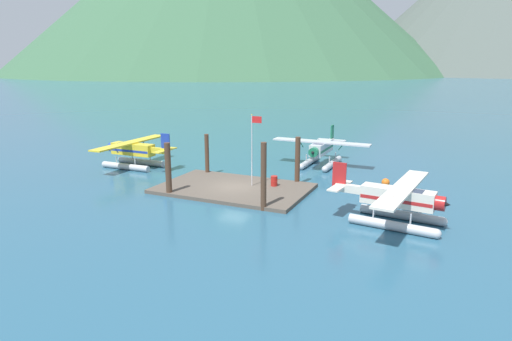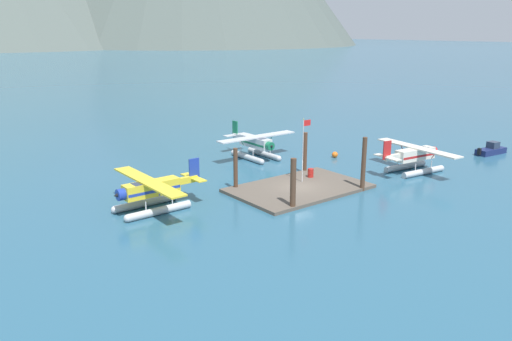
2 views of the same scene
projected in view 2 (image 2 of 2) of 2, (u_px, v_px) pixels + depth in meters
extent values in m
plane|color=#285670|center=(299.00, 190.00, 47.87)|extent=(1200.00, 1200.00, 0.00)
cube|color=brown|center=(299.00, 188.00, 47.83)|extent=(12.71, 8.10, 0.30)
cylinder|color=#4C3323|center=(293.00, 184.00, 42.05)|extent=(0.49, 0.49, 4.44)
cylinder|color=#4C3323|center=(364.00, 164.00, 46.87)|extent=(0.43, 0.43, 5.14)
cylinder|color=#4C3323|center=(236.00, 169.00, 47.29)|extent=(0.40, 0.40, 4.05)
cylinder|color=#4C3323|center=(305.00, 153.00, 52.91)|extent=(0.46, 0.46, 4.35)
cylinder|color=silver|center=(303.00, 151.00, 48.47)|extent=(0.08, 0.08, 6.13)
cube|color=red|center=(307.00, 123.00, 48.00)|extent=(0.90, 0.03, 0.56)
sphere|color=gold|center=(304.00, 119.00, 47.63)|extent=(0.10, 0.10, 0.10)
cylinder|color=#AD1E19|center=(311.00, 173.00, 50.77)|extent=(0.58, 0.58, 0.88)
torus|color=#AD1E19|center=(311.00, 173.00, 50.77)|extent=(0.62, 0.62, 0.04)
sphere|color=orange|center=(335.00, 155.00, 59.78)|extent=(0.71, 0.71, 0.71)
cylinder|color=#B7BABF|center=(160.00, 211.00, 41.40)|extent=(5.60, 0.68, 0.64)
sphere|color=#B7BABF|center=(128.00, 218.00, 39.73)|extent=(0.64, 0.64, 0.64)
cylinder|color=#B7BABF|center=(146.00, 203.00, 43.29)|extent=(5.60, 0.68, 0.64)
sphere|color=#B7BABF|center=(115.00, 210.00, 41.63)|extent=(0.64, 0.64, 0.64)
cylinder|color=#B7BABF|center=(146.00, 206.00, 40.50)|extent=(0.10, 0.10, 0.70)
cylinder|color=#B7BABF|center=(172.00, 200.00, 41.93)|extent=(0.10, 0.10, 0.70)
cylinder|color=#B7BABF|center=(132.00, 198.00, 42.40)|extent=(0.10, 0.10, 0.70)
cylinder|color=#B7BABF|center=(158.00, 193.00, 43.82)|extent=(0.10, 0.10, 0.70)
cube|color=yellow|center=(152.00, 188.00, 41.91)|extent=(4.81, 1.28, 1.20)
cube|color=#1E389E|center=(152.00, 189.00, 41.94)|extent=(4.71, 1.30, 0.24)
cube|color=#283347|center=(139.00, 187.00, 41.18)|extent=(1.11, 1.06, 0.56)
cube|color=yellow|center=(148.00, 181.00, 41.55)|extent=(1.48, 10.41, 0.14)
cylinder|color=#1E389E|center=(161.00, 192.00, 39.97)|extent=(0.08, 0.62, 0.84)
cylinder|color=#1E389E|center=(136.00, 179.00, 43.31)|extent=(0.08, 0.62, 0.84)
cylinder|color=#1E389E|center=(121.00, 195.00, 40.30)|extent=(0.61, 0.96, 0.96)
cone|color=black|center=(115.00, 196.00, 40.03)|extent=(0.35, 0.36, 0.36)
cube|color=yellow|center=(186.00, 180.00, 43.81)|extent=(2.20, 0.46, 0.56)
cube|color=#1E389E|center=(194.00, 169.00, 44.12)|extent=(1.00, 0.13, 1.90)
cube|color=yellow|center=(193.00, 177.00, 44.26)|extent=(0.82, 3.21, 0.10)
cylinder|color=#B7BABF|center=(264.00, 154.00, 60.32)|extent=(0.69, 5.61, 0.64)
sphere|color=#B7BABF|center=(279.00, 158.00, 58.17)|extent=(0.64, 0.64, 0.64)
cylinder|color=#B7BABF|center=(247.00, 157.00, 58.87)|extent=(0.69, 5.61, 0.64)
sphere|color=#B7BABF|center=(262.00, 162.00, 56.72)|extent=(0.64, 0.64, 0.64)
cylinder|color=#B7BABF|center=(270.00, 150.00, 59.22)|extent=(0.10, 0.10, 0.70)
cylinder|color=#B7BABF|center=(258.00, 147.00, 61.06)|extent=(0.10, 0.10, 0.70)
cylinder|color=#B7BABF|center=(253.00, 153.00, 57.77)|extent=(0.10, 0.10, 0.70)
cylinder|color=#B7BABF|center=(241.00, 149.00, 59.61)|extent=(0.10, 0.10, 0.70)
cube|color=silver|center=(255.00, 142.00, 59.16)|extent=(1.28, 4.81, 1.20)
cube|color=#196B47|center=(255.00, 143.00, 59.19)|extent=(1.30, 4.72, 0.24)
cube|color=#283347|center=(261.00, 141.00, 58.24)|extent=(1.06, 1.11, 0.56)
cube|color=silver|center=(257.00, 137.00, 58.75)|extent=(10.41, 1.49, 0.14)
cylinder|color=#196B47|center=(272.00, 137.00, 60.12)|extent=(0.62, 0.09, 0.84)
cylinder|color=#196B47|center=(242.00, 142.00, 57.56)|extent=(0.62, 0.09, 0.84)
cylinder|color=#196B47|center=(270.00, 146.00, 57.09)|extent=(0.97, 0.61, 0.96)
cone|color=black|center=(272.00, 147.00, 56.74)|extent=(0.36, 0.35, 0.36)
cube|color=silver|center=(239.00, 137.00, 61.63)|extent=(0.46, 2.20, 0.56)
cube|color=#196B47|center=(235.00, 129.00, 62.09)|extent=(0.13, 1.00, 1.90)
cube|color=silver|center=(236.00, 135.00, 62.21)|extent=(3.21, 0.83, 0.10)
cylinder|color=#B7BABF|center=(405.00, 166.00, 54.79)|extent=(5.64, 1.29, 0.64)
sphere|color=#B7BABF|center=(423.00, 163.00, 56.18)|extent=(0.64, 0.64, 0.64)
cylinder|color=#B7BABF|center=(423.00, 172.00, 52.73)|extent=(5.64, 1.29, 0.64)
sphere|color=#B7BABF|center=(441.00, 168.00, 54.12)|extent=(0.64, 0.64, 0.64)
cylinder|color=#B7BABF|center=(413.00, 159.00, 55.20)|extent=(0.10, 0.10, 0.70)
cylinder|color=#B7BABF|center=(397.00, 162.00, 54.01)|extent=(0.10, 0.10, 0.70)
cylinder|color=#B7BABF|center=(431.00, 164.00, 53.14)|extent=(0.10, 0.10, 0.70)
cylinder|color=#B7BABF|center=(415.00, 167.00, 51.95)|extent=(0.10, 0.10, 0.70)
cube|color=silver|center=(415.00, 154.00, 53.32)|extent=(4.91, 1.79, 1.20)
cube|color=#B21E1E|center=(415.00, 155.00, 53.35)|extent=(4.82, 1.80, 0.24)
cube|color=#283347|center=(422.00, 150.00, 53.77)|extent=(1.22, 1.17, 0.56)
cube|color=silver|center=(418.00, 148.00, 53.29)|extent=(2.60, 10.49, 0.14)
cylinder|color=#B21E1E|center=(402.00, 147.00, 55.20)|extent=(0.15, 0.63, 0.84)
cylinder|color=#B21E1E|center=(434.00, 155.00, 51.56)|extent=(0.15, 0.63, 0.84)
cylinder|color=#B21E1E|center=(432.00, 151.00, 54.66)|extent=(0.71, 1.02, 0.96)
cone|color=black|center=(435.00, 151.00, 54.88)|extent=(0.39, 0.40, 0.36)
cube|color=silver|center=(393.00, 157.00, 51.68)|extent=(2.24, 0.69, 0.56)
cube|color=#B21E1E|center=(387.00, 150.00, 51.01)|extent=(1.01, 0.24, 1.90)
cube|color=silver|center=(387.00, 157.00, 51.26)|extent=(1.17, 3.27, 0.10)
cube|color=navy|center=(491.00, 151.00, 61.53)|extent=(4.34, 1.95, 0.70)
sphere|color=navy|center=(501.00, 149.00, 62.59)|extent=(0.70, 0.70, 0.70)
cube|color=#283347|center=(493.00, 145.00, 61.48)|extent=(1.31, 1.22, 0.80)
cube|color=black|center=(479.00, 151.00, 60.32)|extent=(0.36, 0.39, 0.80)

